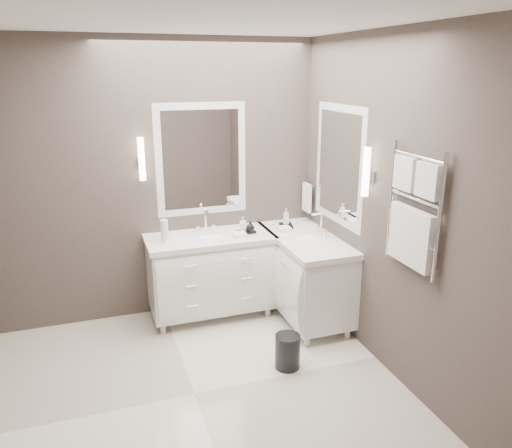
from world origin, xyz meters
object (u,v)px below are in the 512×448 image
object	(u,v)px
vanity_back	(211,270)
waste_bin	(287,351)
vanity_right	(305,271)
towel_ladder	(413,217)

from	to	relation	value
vanity_back	waste_bin	world-z (taller)	vanity_back
vanity_back	vanity_right	size ratio (longest dim) A/B	1.00
vanity_right	waste_bin	bearing A→B (deg)	-122.61
vanity_right	waste_bin	world-z (taller)	vanity_right
vanity_back	towel_ladder	xyz separation A→B (m)	(1.10, -1.63, 0.91)
vanity_right	vanity_back	bearing A→B (deg)	159.62
vanity_right	waste_bin	distance (m)	1.00
vanity_back	vanity_right	xyz separation A→B (m)	(0.88, -0.33, 0.00)
towel_ladder	waste_bin	distance (m)	1.53
vanity_back	towel_ladder	distance (m)	2.16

